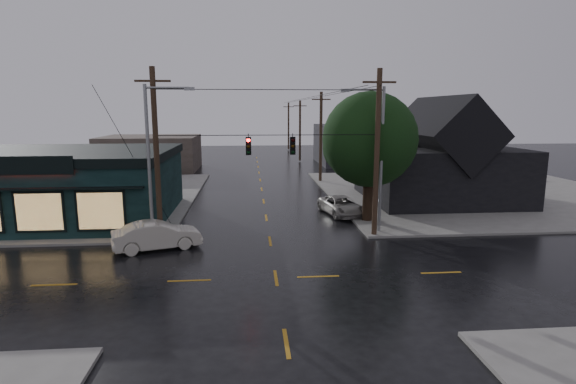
{
  "coord_description": "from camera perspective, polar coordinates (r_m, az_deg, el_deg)",
  "views": [
    {
      "loc": [
        -1.14,
        -19.91,
        7.75
      ],
      "look_at": [
        0.94,
        4.38,
        3.28
      ],
      "focal_mm": 28.0,
      "sensor_mm": 36.0,
      "label": 1
    }
  ],
  "objects": [
    {
      "name": "streetlight_nw",
      "position": [
        27.44,
        -16.7,
        -6.47
      ],
      "size": [
        5.4,
        0.3,
        9.15
      ],
      "primitive_type": null,
      "color": "gray",
      "rests_on": "ground"
    },
    {
      "name": "bg_building_west",
      "position": [
        61.53,
        -17.01,
        4.75
      ],
      "size": [
        12.0,
        10.0,
        4.4
      ],
      "primitive_type": "cube",
      "color": "#3A322A",
      "rests_on": "ground"
    },
    {
      "name": "ne_building",
      "position": [
        40.42,
        18.73,
        5.18
      ],
      "size": [
        12.6,
        11.6,
        8.75
      ],
      "color": "black",
      "rests_on": "ground"
    },
    {
      "name": "sedan_cream",
      "position": [
        26.39,
        -16.29,
        -5.32
      ],
      "size": [
        5.12,
        3.16,
        1.59
      ],
      "primitive_type": "imported",
      "rotation": [
        0.0,
        0.0,
        1.9
      ],
      "color": "beige",
      "rests_on": "ground"
    },
    {
      "name": "bg_building_east",
      "position": [
        67.32,
        9.92,
        6.01
      ],
      "size": [
        14.0,
        12.0,
        5.6
      ],
      "primitive_type": "cube",
      "color": "#242429",
      "rests_on": "ground"
    },
    {
      "name": "sidewalk_ne",
      "position": [
        45.81,
        22.66,
        -0.07
      ],
      "size": [
        28.0,
        28.0,
        0.15
      ],
      "primitive_type": "cube",
      "color": "slate",
      "rests_on": "ground"
    },
    {
      "name": "utility_pole_far_b",
      "position": [
        68.78,
        1.51,
        3.91
      ],
      "size": [
        2.0,
        0.32,
        9.15
      ],
      "primitive_type": null,
      "color": "black",
      "rests_on": "ground"
    },
    {
      "name": "streetlight_ne",
      "position": [
        29.35,
        11.43,
        -5.14
      ],
      "size": [
        5.4,
        0.3,
        9.15
      ],
      "primitive_type": null,
      "color": "gray",
      "rests_on": "ground"
    },
    {
      "name": "span_signal_assembly",
      "position": [
        26.52,
        -2.23,
        5.94
      ],
      "size": [
        13.0,
        0.48,
        1.23
      ],
      "color": "black",
      "rests_on": "ground"
    },
    {
      "name": "utility_pole_nw",
      "position": [
        28.04,
        -15.81,
        -6.06
      ],
      "size": [
        2.0,
        0.32,
        10.15
      ],
      "primitive_type": null,
      "color": "black",
      "rests_on": "ground"
    },
    {
      "name": "utility_pole_ne",
      "position": [
        28.56,
        10.86,
        -5.55
      ],
      "size": [
        2.0,
        0.32,
        10.15
      ],
      "primitive_type": null,
      "color": "black",
      "rests_on": "ground"
    },
    {
      "name": "ground_plane",
      "position": [
        21.39,
        -1.54,
        -10.85
      ],
      "size": [
        160.0,
        160.0,
        0.0
      ],
      "primitive_type": "plane",
      "color": "black"
    },
    {
      "name": "pizza_shop",
      "position": [
        36.03,
        -27.47,
        0.92
      ],
      "size": [
        16.3,
        12.34,
        4.9
      ],
      "color": "black",
      "rests_on": "ground"
    },
    {
      "name": "utility_pole_far_c",
      "position": [
        88.58,
        0.06,
        5.36
      ],
      "size": [
        2.0,
        0.32,
        9.15
      ],
      "primitive_type": null,
      "color": "black",
      "rests_on": "ground"
    },
    {
      "name": "utility_pole_far_a",
      "position": [
        49.13,
        4.11,
        1.28
      ],
      "size": [
        2.0,
        0.32,
        9.65
      ],
      "primitive_type": null,
      "color": "black",
      "rests_on": "ground"
    },
    {
      "name": "corner_tree",
      "position": [
        31.17,
        10.31,
        6.54
      ],
      "size": [
        6.48,
        6.48,
        8.87
      ],
      "color": "black",
      "rests_on": "ground"
    },
    {
      "name": "suv_silver",
      "position": [
        33.86,
        6.79,
        -1.74
      ],
      "size": [
        3.21,
        5.25,
        1.36
      ],
      "primitive_type": "imported",
      "rotation": [
        0.0,
        0.0,
        0.2
      ],
      "color": "gray",
      "rests_on": "ground"
    },
    {
      "name": "sidewalk_nw",
      "position": [
        44.8,
        -29.71,
        -0.86
      ],
      "size": [
        28.0,
        28.0,
        0.15
      ],
      "primitive_type": "cube",
      "color": "slate",
      "rests_on": "ground"
    }
  ]
}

